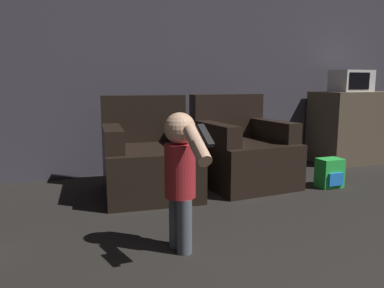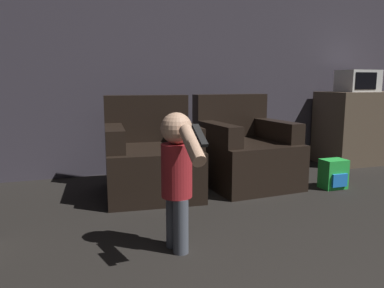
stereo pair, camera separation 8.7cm
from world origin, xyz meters
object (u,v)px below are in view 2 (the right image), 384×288
(armchair_left, at_px, (151,159))
(person_toddler, at_px, (177,171))
(armchair_right, at_px, (245,153))
(microwave, at_px, (358,81))
(toy_backpack, at_px, (333,174))

(armchair_left, height_order, person_toddler, armchair_left)
(armchair_left, height_order, armchair_right, same)
(armchair_left, height_order, microwave, microwave)
(armchair_right, distance_m, person_toddler, 1.70)
(armchair_left, bearing_deg, microwave, 15.05)
(person_toddler, distance_m, toy_backpack, 2.07)
(microwave, bearing_deg, armchair_left, -170.26)
(armchair_left, distance_m, armchair_right, 0.98)
(person_toddler, xyz_separation_m, microwave, (2.92, 1.76, 0.55))
(armchair_right, height_order, toy_backpack, armchair_right)
(armchair_left, height_order, toy_backpack, armchair_left)
(microwave, bearing_deg, person_toddler, -148.92)
(armchair_right, bearing_deg, armchair_left, 176.27)
(armchair_right, xyz_separation_m, toy_backpack, (0.76, -0.44, -0.18))
(armchair_right, bearing_deg, microwave, 11.05)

